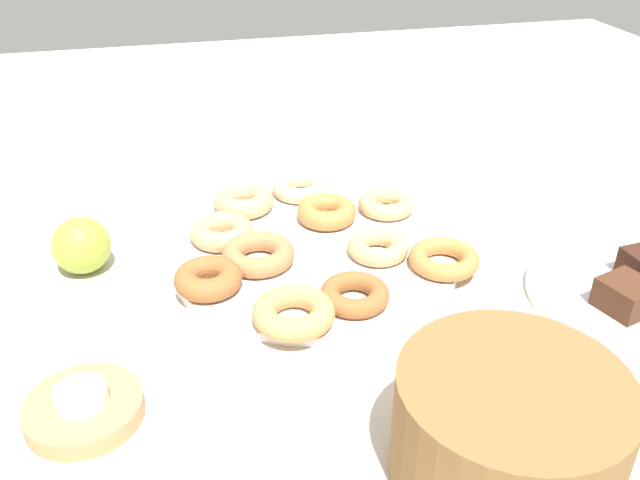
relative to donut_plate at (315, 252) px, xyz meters
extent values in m
plane|color=beige|center=(0.00, 0.00, -0.01)|extent=(2.40, 2.40, 0.00)
cylinder|color=silver|center=(0.00, 0.00, 0.00)|extent=(0.38, 0.38, 0.01)
torus|color=tan|center=(0.12, -0.05, 0.02)|extent=(0.12, 0.12, 0.03)
torus|color=#B27547|center=(0.08, 0.02, 0.02)|extent=(0.13, 0.13, 0.03)
torus|color=tan|center=(-0.13, -0.08, 0.02)|extent=(0.11, 0.11, 0.02)
torus|color=#BC7A3D|center=(-0.15, 0.08, 0.02)|extent=(0.11, 0.11, 0.02)
torus|color=tan|center=(0.07, -0.13, 0.02)|extent=(0.11, 0.11, 0.03)
torus|color=tan|center=(0.06, 0.15, 0.02)|extent=(0.11, 0.11, 0.03)
torus|color=#BC7A3D|center=(-0.03, -0.07, 0.02)|extent=(0.10, 0.10, 0.03)
torus|color=#995B2D|center=(-0.02, 0.13, 0.02)|extent=(0.10, 0.10, 0.02)
torus|color=#995B2D|center=(0.15, 0.06, 0.02)|extent=(0.09, 0.09, 0.03)
torus|color=tan|center=(-0.08, 0.04, 0.02)|extent=(0.11, 0.11, 0.02)
torus|color=#EABC84|center=(-0.02, -0.16, 0.02)|extent=(0.12, 0.12, 0.02)
cylinder|color=silver|center=(-0.35, 0.19, 0.00)|extent=(0.24, 0.24, 0.01)
cube|color=#472819|center=(-0.32, 0.22, 0.02)|extent=(0.07, 0.07, 0.04)
cylinder|color=tan|center=(0.28, 0.23, 0.00)|extent=(0.11, 0.11, 0.02)
cylinder|color=silver|center=(0.28, 0.23, 0.02)|extent=(0.05, 0.05, 0.01)
cylinder|color=brown|center=(-0.07, 0.39, 0.05)|extent=(0.24, 0.24, 0.11)
sphere|color=#93AD38|center=(0.30, -0.04, 0.03)|extent=(0.07, 0.07, 0.07)
camera|label=1|loc=(0.18, 0.75, 0.47)|focal=38.01mm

